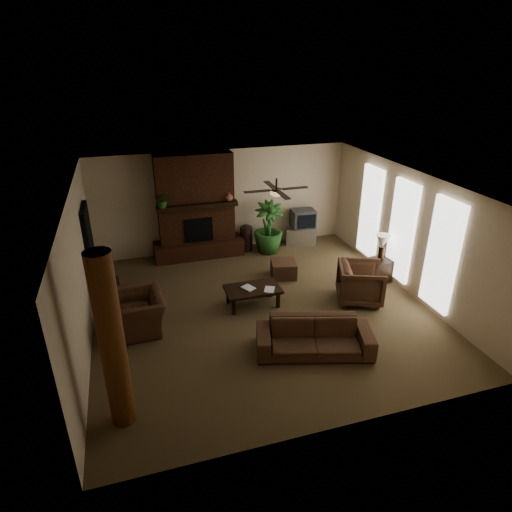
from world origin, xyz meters
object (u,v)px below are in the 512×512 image
object	(u,v)px
armchair_right	(361,281)
ottoman	(284,269)
sofa	(315,332)
lamp_left	(104,265)
tv_stand	(301,235)
lamp_right	(383,243)
coffee_table	(253,290)
floor_vase	(246,236)
armchair_left	(137,307)
log_column	(112,343)
floor_plant	(268,238)
side_table_left	(109,294)
side_table_right	(379,270)

from	to	relation	value
armchair_right	ottoman	bearing A→B (deg)	59.08
sofa	lamp_left	xyz separation A→B (m)	(-3.64, 2.82, 0.58)
tv_stand	lamp_left	distance (m)	5.78
armchair_right	lamp_right	size ratio (longest dim) A/B	1.50
coffee_table	floor_vase	size ratio (longest dim) A/B	1.56
ottoman	lamp_right	size ratio (longest dim) A/B	0.92
armchair_left	coffee_table	distance (m)	2.46
log_column	lamp_right	distance (m)	6.74
floor_plant	lamp_right	world-z (taller)	lamp_right
ottoman	lamp_left	size ratio (longest dim) A/B	0.92
log_column	lamp_left	size ratio (longest dim) A/B	4.31
floor_plant	floor_vase	bearing A→B (deg)	153.40
floor_plant	sofa	bearing A→B (deg)	-97.78
sofa	floor_plant	distance (m)	4.60
side_table_left	lamp_left	world-z (taller)	lamp_left
sofa	ottoman	size ratio (longest dim) A/B	3.56
log_column	floor_plant	size ratio (longest dim) A/B	1.94
log_column	armchair_right	world-z (taller)	log_column
coffee_table	lamp_right	xyz separation A→B (m)	(3.28, 0.22, 0.63)
side_table_left	floor_plant	bearing A→B (deg)	21.85
side_table_left	lamp_left	size ratio (longest dim) A/B	0.85
side_table_left	side_table_right	distance (m)	6.34
armchair_right	ottoman	distance (m)	2.04
armchair_left	lamp_right	bearing A→B (deg)	91.14
ottoman	tv_stand	world-z (taller)	tv_stand
armchair_right	floor_plant	world-z (taller)	armchair_right
armchair_left	floor_vase	size ratio (longest dim) A/B	1.51
sofa	armchair_left	distance (m)	3.52
sofa	armchair_right	xyz separation A→B (m)	(1.73, 1.41, 0.07)
armchair_left	ottoman	bearing A→B (deg)	106.95
armchair_left	armchair_right	xyz separation A→B (m)	(4.80, -0.31, -0.02)
floor_vase	tv_stand	bearing A→B (deg)	0.00
floor_plant	armchair_left	bearing A→B (deg)	-142.42
floor_vase	coffee_table	bearing A→B (deg)	-103.07
sofa	armchair_right	bearing A→B (deg)	55.36
side_table_left	lamp_left	xyz separation A→B (m)	(0.00, -0.03, 0.73)
armchair_right	side_table_left	world-z (taller)	armchair_right
side_table_right	armchair_right	bearing A→B (deg)	-141.68
sofa	armchair_right	world-z (taller)	armchair_right
armchair_left	lamp_left	world-z (taller)	lamp_left
sofa	lamp_right	bearing A→B (deg)	54.90
armchair_left	lamp_left	distance (m)	1.33
armchair_right	lamp_right	world-z (taller)	lamp_right
sofa	coffee_table	size ratio (longest dim) A/B	1.78
sofa	lamp_left	bearing A→B (deg)	158.47
log_column	coffee_table	distance (m)	3.98
ottoman	side_table_right	xyz separation A→B (m)	(2.15, -0.87, 0.08)
log_column	sofa	xyz separation A→B (m)	(3.44, 0.71, -0.98)
sofa	log_column	bearing A→B (deg)	-152.18
tv_stand	armchair_right	bearing A→B (deg)	-71.20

